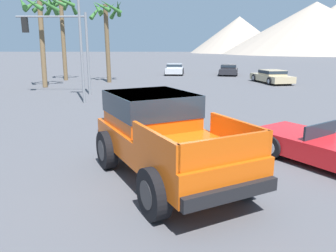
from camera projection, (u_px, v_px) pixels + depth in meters
ground_plane at (165, 172)px, 8.27m from camera, size 320.00×320.00×0.00m
orange_pickup_truck at (161, 131)px, 7.82m from camera, size 4.01×5.27×1.97m
parked_car_tan at (272, 76)px, 27.66m from camera, size 2.71×4.85×1.10m
parked_car_dark at (229, 69)px, 35.38m from camera, size 2.65×4.86×1.11m
parked_car_silver at (175, 69)px, 35.86m from camera, size 2.17×4.20×1.17m
traffic_light_main at (59, 37)px, 20.50m from camera, size 4.41×0.38×5.09m
street_lamp_post at (79, 9)px, 16.99m from camera, size 0.90×0.24×8.29m
palm_tree_tall at (41, 18)px, 23.76m from camera, size 3.20×3.22×6.69m
palm_tree_short at (107, 20)px, 27.08m from camera, size 2.93×2.89×6.80m
palm_tree_leaning at (61, 16)px, 28.60m from camera, size 2.81×2.80×7.40m
distant_mountain_range at (310, 29)px, 126.28m from camera, size 85.71×75.55×19.63m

